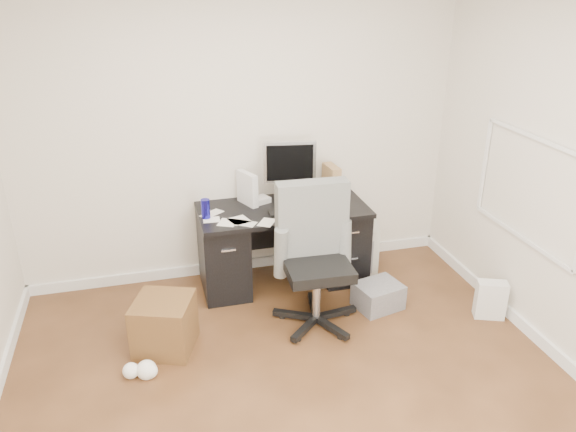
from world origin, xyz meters
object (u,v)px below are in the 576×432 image
object	(u,v)px
wicker_basket	(164,324)
office_chair	(317,260)
lcd_monitor	(290,172)
pc_tower	(364,245)
keyboard	(293,212)
desk	(283,243)

from	to	relation	value
wicker_basket	office_chair	bearing A→B (deg)	1.08
lcd_monitor	pc_tower	distance (m)	1.08
lcd_monitor	keyboard	bearing A→B (deg)	-88.66
pc_tower	wicker_basket	size ratio (longest dim) A/B	1.19
desk	pc_tower	size ratio (longest dim) A/B	2.98
pc_tower	lcd_monitor	bearing A→B (deg)	-168.44
pc_tower	desk	bearing A→B (deg)	-161.32
lcd_monitor	keyboard	world-z (taller)	lcd_monitor
desk	keyboard	world-z (taller)	keyboard
lcd_monitor	wicker_basket	xyz separation A→B (m)	(-1.22, -0.85, -0.83)
lcd_monitor	pc_tower	xyz separation A→B (m)	(0.73, -0.05, -0.79)
lcd_monitor	office_chair	xyz separation A→B (m)	(0.01, -0.82, -0.46)
pc_tower	wicker_basket	distance (m)	2.11
lcd_monitor	pc_tower	size ratio (longest dim) A/B	1.17
desk	office_chair	world-z (taller)	office_chair
keyboard	pc_tower	bearing A→B (deg)	16.66
keyboard	lcd_monitor	bearing A→B (deg)	85.41
lcd_monitor	pc_tower	world-z (taller)	lcd_monitor
office_chair	pc_tower	bearing A→B (deg)	49.36
desk	pc_tower	distance (m)	0.83
desk	office_chair	distance (m)	0.76
wicker_basket	keyboard	bearing A→B (deg)	27.37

